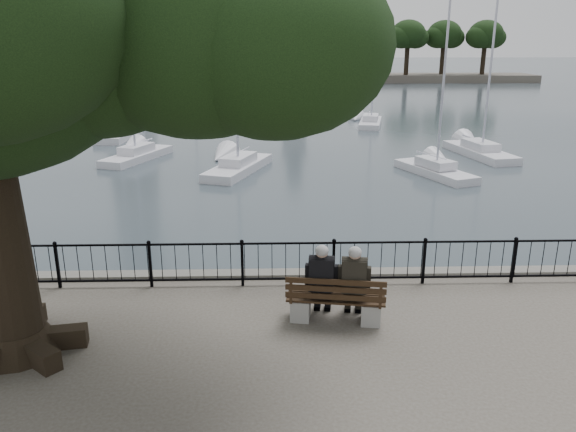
{
  "coord_description": "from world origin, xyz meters",
  "views": [
    {
      "loc": [
        -0.32,
        -8.9,
        5.19
      ],
      "look_at": [
        0.0,
        2.5,
        1.6
      ],
      "focal_mm": 35.0,
      "sensor_mm": 36.0,
      "label": 1
    }
  ],
  "objects_px": {
    "person_left": "(322,284)",
    "tree": "(23,17)",
    "bench": "(335,305)",
    "lion_monument": "(294,79)",
    "person_right": "(354,285)"
  },
  "relations": [
    {
      "from": "bench",
      "to": "person_left",
      "type": "distance_m",
      "value": 0.48
    },
    {
      "from": "person_right",
      "to": "tree",
      "type": "height_order",
      "value": "tree"
    },
    {
      "from": "lion_monument",
      "to": "person_left",
      "type": "bearing_deg",
      "value": -91.63
    },
    {
      "from": "bench",
      "to": "person_left",
      "type": "xyz_separation_m",
      "value": [
        -0.26,
        0.15,
        0.38
      ]
    },
    {
      "from": "person_left",
      "to": "lion_monument",
      "type": "relative_size",
      "value": 0.17
    },
    {
      "from": "bench",
      "to": "lion_monument",
      "type": "bearing_deg",
      "value": 88.67
    },
    {
      "from": "person_left",
      "to": "person_right",
      "type": "relative_size",
      "value": 1.0
    },
    {
      "from": "lion_monument",
      "to": "person_right",
      "type": "bearing_deg",
      "value": -90.93
    },
    {
      "from": "bench",
      "to": "tree",
      "type": "distance_m",
      "value": 7.12
    },
    {
      "from": "person_left",
      "to": "tree",
      "type": "bearing_deg",
      "value": -168.34
    },
    {
      "from": "person_left",
      "to": "tree",
      "type": "relative_size",
      "value": 0.15
    },
    {
      "from": "person_left",
      "to": "person_right",
      "type": "xyz_separation_m",
      "value": [
        0.6,
        -0.09,
        0.0
      ]
    },
    {
      "from": "person_left",
      "to": "person_right",
      "type": "bearing_deg",
      "value": -8.84
    },
    {
      "from": "tree",
      "to": "lion_monument",
      "type": "relative_size",
      "value": 1.09
    },
    {
      "from": "person_right",
      "to": "lion_monument",
      "type": "relative_size",
      "value": 0.17
    }
  ]
}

